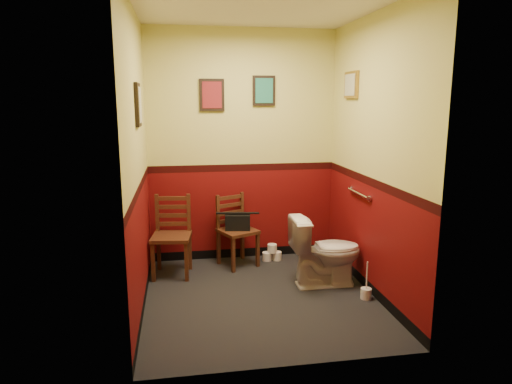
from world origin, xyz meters
TOP-DOWN VIEW (x-y plane):
  - floor at (0.00, 0.00)m, footprint 2.20×2.40m
  - ceiling at (0.00, 0.00)m, footprint 2.20×2.40m
  - wall_back at (0.00, 1.20)m, footprint 2.20×0.00m
  - wall_front at (0.00, -1.20)m, footprint 2.20×0.00m
  - wall_left at (-1.10, 0.00)m, footprint 0.00×2.40m
  - wall_right at (1.10, 0.00)m, footprint 0.00×2.40m
  - grab_bar at (1.07, 0.25)m, footprint 0.05×0.56m
  - framed_print_back_a at (-0.35, 1.18)m, footprint 0.28×0.04m
  - framed_print_back_b at (0.25, 1.18)m, footprint 0.26×0.04m
  - framed_print_left at (-1.08, 0.10)m, footprint 0.04×0.30m
  - framed_print_right at (1.08, 0.60)m, footprint 0.04×0.34m
  - toilet at (0.72, 0.20)m, footprint 0.74×0.41m
  - toilet_brush at (1.00, -0.21)m, footprint 0.11×0.11m
  - chair_left at (-0.84, 0.77)m, footprint 0.46×0.46m
  - chair_right at (-0.12, 0.95)m, footprint 0.51×0.51m
  - handbag at (-0.10, 0.92)m, footprint 0.30×0.18m
  - tp_stack at (0.32, 1.01)m, footprint 0.23×0.12m

SIDE VIEW (x-z plane):
  - floor at x=0.00m, z-range 0.00..0.00m
  - toilet_brush at x=1.00m, z-range -0.13..0.25m
  - tp_stack at x=0.32m, z-range -0.02..0.19m
  - toilet at x=0.72m, z-range 0.00..0.72m
  - chair_right at x=-0.12m, z-range 0.00..0.83m
  - chair_left at x=-0.84m, z-range 0.00..0.88m
  - handbag at x=-0.10m, z-range 0.42..0.62m
  - grab_bar at x=1.07m, z-range 0.92..0.98m
  - wall_back at x=0.00m, z-range 0.00..2.70m
  - wall_front at x=0.00m, z-range 0.00..2.70m
  - wall_left at x=-1.10m, z-range 0.00..2.70m
  - wall_right at x=1.10m, z-range 0.00..2.70m
  - framed_print_left at x=-1.08m, z-range 1.66..2.04m
  - framed_print_back_a at x=-0.35m, z-range 1.77..2.13m
  - framed_print_back_b at x=0.25m, z-range 1.83..2.17m
  - framed_print_right at x=1.08m, z-range 1.91..2.19m
  - ceiling at x=0.00m, z-range 2.70..2.70m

